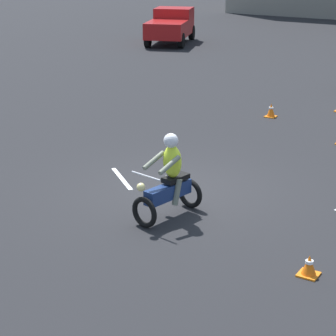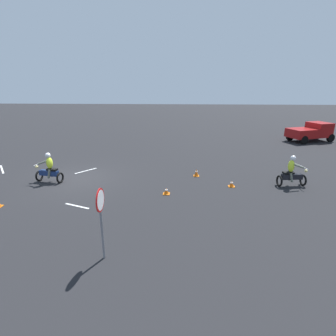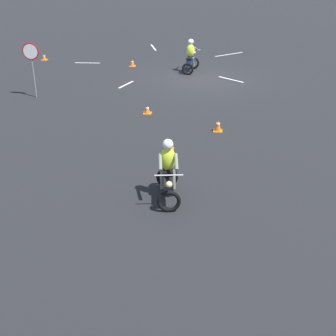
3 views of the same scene
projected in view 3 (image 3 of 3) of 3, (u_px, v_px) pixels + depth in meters
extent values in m
plane|color=black|center=(201.00, 79.00, 22.66)|extent=(120.00, 120.00, 0.00)
torus|color=black|center=(194.00, 63.00, 24.31)|extent=(0.61, 0.20, 0.60)
torus|color=black|center=(188.00, 69.00, 23.19)|extent=(0.61, 0.20, 0.60)
cube|color=navy|center=(191.00, 62.00, 23.65)|extent=(0.43, 1.12, 0.28)
cube|color=black|center=(190.00, 58.00, 23.36)|extent=(0.35, 0.60, 0.10)
cylinder|color=silver|center=(194.00, 50.00, 23.96)|extent=(0.70, 0.16, 0.04)
sphere|color=#F2E08C|center=(194.00, 52.00, 24.15)|extent=(0.19, 0.19, 0.16)
ellipsoid|color=#D8F233|center=(190.00, 50.00, 23.29)|extent=(0.44, 0.35, 0.64)
cylinder|color=slate|center=(196.00, 48.00, 23.48)|extent=(0.18, 0.55, 0.27)
cylinder|color=slate|center=(188.00, 48.00, 23.58)|extent=(0.18, 0.55, 0.27)
cylinder|color=slate|center=(193.00, 62.00, 23.53)|extent=(0.16, 0.26, 0.51)
cylinder|color=slate|center=(188.00, 62.00, 23.60)|extent=(0.16, 0.26, 0.51)
sphere|color=silver|center=(191.00, 42.00, 23.14)|extent=(0.32, 0.32, 0.28)
torus|color=black|center=(169.00, 201.00, 11.57)|extent=(0.61, 0.18, 0.60)
torus|color=black|center=(167.00, 177.00, 12.73)|extent=(0.61, 0.18, 0.60)
cube|color=black|center=(168.00, 181.00, 12.05)|extent=(0.39, 1.12, 0.28)
cube|color=black|center=(168.00, 170.00, 12.15)|extent=(0.33, 0.59, 0.10)
cylinder|color=silver|center=(169.00, 175.00, 11.30)|extent=(0.70, 0.13, 0.04)
sphere|color=#F2E08C|center=(169.00, 184.00, 11.26)|extent=(0.18, 0.18, 0.16)
ellipsoid|color=#D8F233|center=(168.00, 159.00, 11.90)|extent=(0.43, 0.33, 0.64)
cylinder|color=slate|center=(160.00, 162.00, 11.60)|extent=(0.16, 0.55, 0.27)
cylinder|color=slate|center=(176.00, 162.00, 11.62)|extent=(0.16, 0.55, 0.27)
cylinder|color=slate|center=(162.00, 179.00, 12.14)|extent=(0.15, 0.26, 0.51)
cylinder|color=slate|center=(173.00, 179.00, 12.15)|extent=(0.15, 0.26, 0.51)
sphere|color=silver|center=(168.00, 144.00, 11.68)|extent=(0.32, 0.32, 0.28)
cylinder|color=slate|center=(33.00, 72.00, 19.61)|extent=(0.07, 0.07, 2.20)
cylinder|color=red|center=(30.00, 51.00, 19.21)|extent=(0.70, 0.03, 0.70)
cylinder|color=white|center=(30.00, 52.00, 19.20)|extent=(0.60, 0.01, 0.60)
cube|color=orange|center=(45.00, 60.00, 26.11)|extent=(0.32, 0.32, 0.03)
cone|color=orange|center=(44.00, 57.00, 26.03)|extent=(0.24, 0.24, 0.31)
cylinder|color=white|center=(44.00, 56.00, 26.01)|extent=(0.13, 0.13, 0.05)
cube|color=orange|center=(147.00, 113.00, 18.20)|extent=(0.32, 0.32, 0.03)
cone|color=orange|center=(147.00, 109.00, 18.13)|extent=(0.24, 0.24, 0.29)
cylinder|color=white|center=(147.00, 108.00, 18.11)|extent=(0.13, 0.13, 0.05)
cube|color=orange|center=(169.00, 149.00, 15.10)|extent=(0.32, 0.32, 0.03)
cone|color=orange|center=(169.00, 145.00, 15.03)|extent=(0.24, 0.24, 0.30)
cylinder|color=white|center=(169.00, 143.00, 15.01)|extent=(0.13, 0.13, 0.05)
cube|color=orange|center=(218.00, 131.00, 16.54)|extent=(0.32, 0.32, 0.03)
cone|color=orange|center=(218.00, 125.00, 16.45)|extent=(0.24, 0.24, 0.39)
cylinder|color=white|center=(218.00, 124.00, 16.42)|extent=(0.13, 0.13, 0.05)
cube|color=orange|center=(132.00, 66.00, 24.85)|extent=(0.32, 0.32, 0.03)
cone|color=orange|center=(132.00, 63.00, 24.78)|extent=(0.24, 0.24, 0.32)
cylinder|color=white|center=(132.00, 62.00, 24.75)|extent=(0.13, 0.13, 0.05)
cube|color=silver|center=(88.00, 63.00, 25.55)|extent=(1.37, 0.15, 0.01)
cube|color=silver|center=(126.00, 85.00, 21.78)|extent=(0.54, 1.25, 0.01)
cube|color=silver|center=(231.00, 79.00, 22.57)|extent=(1.22, 1.01, 0.01)
cube|color=silver|center=(229.00, 54.00, 27.41)|extent=(1.67, 1.36, 0.01)
cube|color=silver|center=(153.00, 47.00, 29.12)|extent=(0.61, 1.73, 0.01)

